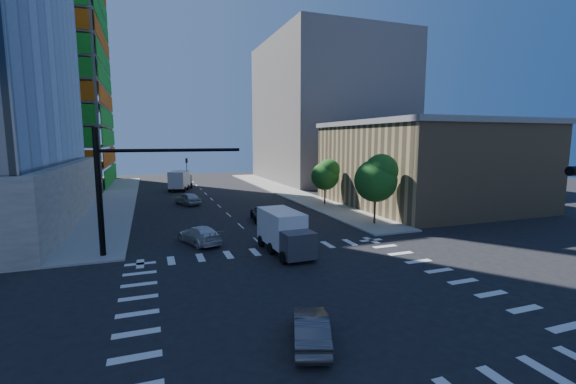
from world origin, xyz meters
name	(u,v)px	position (x,y,z in m)	size (l,w,h in m)	color
ground	(317,296)	(0.00, 0.00, 0.00)	(160.00, 160.00, 0.00)	black
road_markings	(317,296)	(0.00, 0.00, 0.01)	(20.00, 20.00, 0.01)	silver
sidewalk_ne	(286,191)	(12.50, 40.00, 0.07)	(5.00, 60.00, 0.15)	gray
sidewalk_nw	(117,199)	(-12.50, 40.00, 0.07)	(5.00, 60.00, 0.15)	gray
construction_building	(23,44)	(-27.41, 61.93, 24.61)	(25.16, 34.50, 70.60)	slate
commercial_building	(426,164)	(25.00, 22.00, 5.31)	(20.50, 22.50, 10.60)	#8E7752
bg_building_ne	(327,112)	(27.00, 55.00, 14.00)	(24.00, 30.00, 28.00)	slate
signal_mast_nw	(122,180)	(-10.00, 11.50, 5.49)	(10.20, 0.40, 9.00)	black
tree_south	(377,177)	(12.63, 13.90, 4.69)	(4.16, 4.16, 6.82)	#382316
tree_north	(326,174)	(12.93, 25.90, 3.99)	(3.54, 3.52, 5.78)	#382316
car_nb_far	(264,214)	(2.78, 19.57, 0.67)	(2.22, 4.81, 1.34)	black
car_sb_near	(199,235)	(-4.57, 12.85, 0.71)	(2.00, 4.92, 1.43)	silver
car_sb_mid	(188,199)	(-3.60, 32.44, 0.80)	(1.88, 4.67, 1.59)	#B4B7BC
car_sb_cross	(311,329)	(-2.24, -4.36, 0.66)	(1.39, 4.00, 1.32)	#4B4A4F
box_truck_near	(286,235)	(1.08, 7.94, 1.34)	(2.75, 5.91, 3.04)	black
box_truck_far	(181,182)	(-3.22, 47.72, 1.44)	(4.41, 6.70, 3.25)	black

